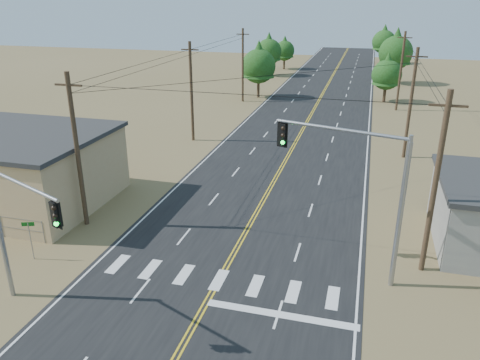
% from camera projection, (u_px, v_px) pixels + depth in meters
% --- Properties ---
extents(road, '(15.00, 200.00, 0.02)m').
position_uv_depth(road, '(289.00, 154.00, 44.65)').
color(road, black).
rests_on(road, ground).
extents(utility_pole_left_near, '(1.80, 0.30, 10.00)m').
position_uv_depth(utility_pole_left_near, '(77.00, 151.00, 29.21)').
color(utility_pole_left_near, '#4C3826').
rests_on(utility_pole_left_near, ground).
extents(utility_pole_left_mid, '(1.80, 0.30, 10.00)m').
position_uv_depth(utility_pole_left_mid, '(191.00, 91.00, 47.14)').
color(utility_pole_left_mid, '#4C3826').
rests_on(utility_pole_left_mid, ground).
extents(utility_pole_left_far, '(1.80, 0.30, 10.00)m').
position_uv_depth(utility_pole_left_far, '(243.00, 65.00, 65.07)').
color(utility_pole_left_far, '#4C3826').
rests_on(utility_pole_left_far, ground).
extents(utility_pole_right_near, '(1.80, 0.30, 10.00)m').
position_uv_depth(utility_pole_right_near, '(435.00, 184.00, 24.05)').
color(utility_pole_right_near, '#4C3826').
rests_on(utility_pole_right_near, ground).
extents(utility_pole_right_mid, '(1.80, 0.30, 10.00)m').
position_uv_depth(utility_pole_right_mid, '(411.00, 103.00, 41.98)').
color(utility_pole_right_mid, '#4C3826').
rests_on(utility_pole_right_mid, ground).
extents(utility_pole_right_far, '(1.80, 0.30, 10.00)m').
position_uv_depth(utility_pole_right_far, '(401.00, 71.00, 59.91)').
color(utility_pole_right_far, '#4C3826').
rests_on(utility_pole_right_far, ground).
extents(signal_mast_left, '(5.52, 2.58, 7.05)m').
position_uv_depth(signal_mast_left, '(13.00, 220.00, 20.96)').
color(signal_mast_left, gray).
rests_on(signal_mast_left, ground).
extents(signal_mast_right, '(6.81, 2.17, 8.15)m').
position_uv_depth(signal_mast_right, '(363.00, 179.00, 23.49)').
color(signal_mast_right, gray).
rests_on(signal_mast_right, ground).
extents(street_sign, '(0.67, 0.25, 2.36)m').
position_uv_depth(street_sign, '(30.00, 235.00, 26.37)').
color(street_sign, gray).
rests_on(street_sign, ground).
extents(tree_left_near, '(4.94, 4.94, 8.23)m').
position_uv_depth(tree_left_near, '(259.00, 63.00, 67.75)').
color(tree_left_near, '#3F2D1E').
rests_on(tree_left_near, ground).
extents(tree_left_mid, '(4.75, 4.75, 7.91)m').
position_uv_depth(tree_left_mid, '(269.00, 49.00, 86.57)').
color(tree_left_mid, '#3F2D1E').
rests_on(tree_left_mid, ground).
extents(tree_left_far, '(3.99, 3.99, 6.64)m').
position_uv_depth(tree_left_far, '(285.00, 49.00, 94.62)').
color(tree_left_far, '#3F2D1E').
rests_on(tree_left_far, ground).
extents(tree_right_near, '(4.13, 4.13, 6.88)m').
position_uv_depth(tree_right_near, '(387.00, 72.00, 65.05)').
color(tree_right_near, '#3F2D1E').
rests_on(tree_right_near, ground).
extents(tree_right_mid, '(5.58, 5.58, 9.30)m').
position_uv_depth(tree_right_mid, '(396.00, 49.00, 78.27)').
color(tree_right_mid, '#3F2D1E').
rests_on(tree_right_mid, ground).
extents(tree_right_far, '(5.02, 5.02, 8.37)m').
position_uv_depth(tree_right_far, '(384.00, 39.00, 102.29)').
color(tree_right_far, '#3F2D1E').
rests_on(tree_right_far, ground).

